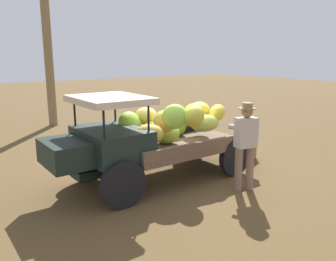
% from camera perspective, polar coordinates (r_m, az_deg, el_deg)
% --- Properties ---
extents(ground_plane, '(60.00, 60.00, 0.00)m').
position_cam_1_polar(ground_plane, '(7.84, 0.47, -6.91)').
color(ground_plane, brown).
extents(truck, '(4.51, 1.99, 1.87)m').
position_cam_1_polar(truck, '(7.01, -2.97, -1.10)').
color(truck, black).
rests_on(truck, ground).
extents(farmer, '(0.54, 0.50, 1.74)m').
position_cam_1_polar(farmer, '(6.70, 12.90, -1.75)').
color(farmer, '#806553').
rests_on(farmer, ground).
extents(wooden_crate, '(0.62, 0.53, 0.46)m').
position_cam_1_polar(wooden_crate, '(8.92, 12.90, -3.27)').
color(wooden_crate, olive).
rests_on(wooden_crate, ground).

